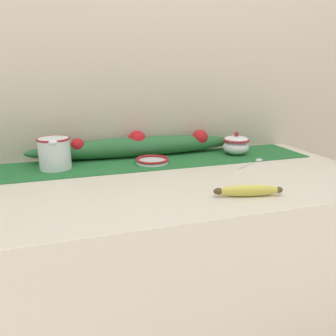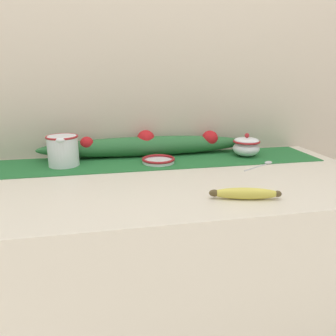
{
  "view_description": "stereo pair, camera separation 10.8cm",
  "coord_description": "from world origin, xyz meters",
  "px_view_note": "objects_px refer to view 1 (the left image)",
  "views": [
    {
      "loc": [
        -0.29,
        -1.05,
        1.25
      ],
      "look_at": [
        0.02,
        -0.05,
        0.94
      ],
      "focal_mm": 35.0,
      "sensor_mm": 36.0,
      "label": 1
    },
    {
      "loc": [
        -0.19,
        -1.07,
        1.25
      ],
      "look_at": [
        0.02,
        -0.05,
        0.94
      ],
      "focal_mm": 35.0,
      "sensor_mm": 36.0,
      "label": 2
    }
  ],
  "objects_px": {
    "banana": "(248,191)",
    "spoon": "(257,161)",
    "cream_pitcher": "(55,152)",
    "small_dish": "(152,161)",
    "sugar_bowl": "(236,145)"
  },
  "relations": [
    {
      "from": "small_dish",
      "to": "banana",
      "type": "bearing_deg",
      "value": -67.65
    },
    {
      "from": "sugar_bowl",
      "to": "spoon",
      "type": "relative_size",
      "value": 0.71
    },
    {
      "from": "small_dish",
      "to": "banana",
      "type": "distance_m",
      "value": 0.47
    },
    {
      "from": "banana",
      "to": "spoon",
      "type": "distance_m",
      "value": 0.42
    },
    {
      "from": "banana",
      "to": "spoon",
      "type": "bearing_deg",
      "value": 53.98
    },
    {
      "from": "small_dish",
      "to": "spoon",
      "type": "bearing_deg",
      "value": -13.42
    },
    {
      "from": "cream_pitcher",
      "to": "small_dish",
      "type": "bearing_deg",
      "value": -5.28
    },
    {
      "from": "small_dish",
      "to": "spoon",
      "type": "distance_m",
      "value": 0.44
    },
    {
      "from": "cream_pitcher",
      "to": "small_dish",
      "type": "height_order",
      "value": "cream_pitcher"
    },
    {
      "from": "cream_pitcher",
      "to": "spoon",
      "type": "bearing_deg",
      "value": -9.67
    },
    {
      "from": "spoon",
      "to": "banana",
      "type": "bearing_deg",
      "value": -156.19
    },
    {
      "from": "banana",
      "to": "spoon",
      "type": "xyz_separation_m",
      "value": [
        0.24,
        0.34,
        -0.01
      ]
    },
    {
      "from": "sugar_bowl",
      "to": "spoon",
      "type": "bearing_deg",
      "value": -77.77
    },
    {
      "from": "sugar_bowl",
      "to": "banana",
      "type": "height_order",
      "value": "sugar_bowl"
    },
    {
      "from": "small_dish",
      "to": "banana",
      "type": "relative_size",
      "value": 0.65
    }
  ]
}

